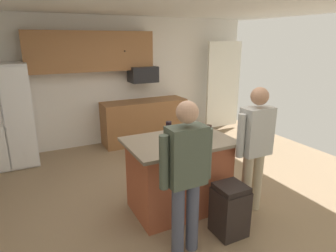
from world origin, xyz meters
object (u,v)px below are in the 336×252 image
tumbler_amber (209,131)px  glass_short_whisky (169,128)px  refrigerator (4,116)px  person_host_foreground (255,143)px  microwave_over_range (143,74)px  trash_bin (230,210)px  glass_pilsner (198,135)px  person_guest_left (186,170)px  glass_stout_tall (191,127)px  glass_dark_ale (193,142)px  kitchen_island (178,174)px

tumbler_amber → glass_short_whisky: bearing=140.6°
refrigerator → person_host_foreground: bearing=-47.1°
microwave_over_range → person_host_foreground: (0.21, -3.14, -0.52)m
trash_bin → glass_pilsner: bearing=97.3°
microwave_over_range → person_guest_left: 3.59m
refrigerator → glass_stout_tall: size_ratio=11.00×
person_host_foreground → glass_dark_ale: bearing=16.4°
glass_pilsner → person_host_foreground: bearing=-28.0°
kitchen_island → glass_pilsner: (0.19, -0.14, 0.54)m
refrigerator → trash_bin: size_ratio=2.91×
glass_dark_ale → microwave_over_range: bearing=78.9°
refrigerator → trash_bin: 4.03m
trash_bin → person_guest_left: bearing=-177.5°
person_host_foreground → kitchen_island: bearing=-0.0°
kitchen_island → person_guest_left: bearing=-113.6°
person_guest_left → glass_short_whisky: person_guest_left is taller
person_guest_left → glass_pilsner: bearing=-16.5°
person_host_foreground → trash_bin: bearing=55.1°
kitchen_island → trash_bin: 0.79m
person_guest_left → tumbler_amber: 1.01m
person_guest_left → person_host_foreground: (1.14, 0.28, 0.00)m
kitchen_island → glass_pilsner: size_ratio=8.56×
microwave_over_range → trash_bin: 3.60m
glass_pilsner → person_guest_left: bearing=-130.1°
glass_dark_ale → refrigerator: bearing=125.5°
glass_stout_tall → microwave_over_range: bearing=82.5°
glass_stout_tall → tumbler_amber: (0.12, -0.23, -0.00)m
microwave_over_range → glass_pilsner: microwave_over_range is taller
glass_stout_tall → glass_pilsner: bearing=-105.9°
microwave_over_range → tumbler_amber: bearing=-94.3°
glass_short_whisky → tumbler_amber: size_ratio=1.09×
glass_short_whisky → trash_bin: bearing=-75.0°
kitchen_island → tumbler_amber: tumbler_amber is taller
person_host_foreground → glass_pilsner: (-0.62, 0.33, 0.10)m
glass_pilsner → trash_bin: 0.94m
refrigerator → tumbler_amber: (2.40, -2.61, 0.14)m
glass_pilsner → kitchen_island: bearing=144.4°
person_guest_left → glass_dark_ale: 0.60m
refrigerator → tumbler_amber: bearing=-47.5°
glass_stout_tall → glass_short_whisky: size_ratio=0.96×
refrigerator → person_guest_left: refrigerator is taller
microwave_over_range → trash_bin: bearing=-95.7°
person_guest_left → tumbler_amber: size_ratio=10.43×
microwave_over_range → glass_short_whisky: size_ratio=3.32×
glass_dark_ale → glass_pilsner: bearing=41.4°
microwave_over_range → glass_dark_ale: microwave_over_range is taller
refrigerator → glass_stout_tall: 3.30m
person_host_foreground → person_guest_left: bearing=43.9°
microwave_over_range → glass_short_whisky: 2.51m
person_host_foreground → tumbler_amber: person_host_foreground is taller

